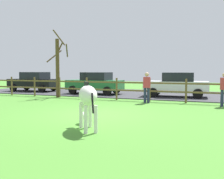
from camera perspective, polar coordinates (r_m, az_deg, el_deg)
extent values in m
plane|color=#47842D|center=(10.44, -3.44, -5.42)|extent=(60.00, 60.00, 0.00)
cube|color=#38383D|center=(19.18, 8.67, -0.99)|extent=(28.00, 7.40, 0.05)
cylinder|color=brown|center=(19.66, -21.10, 0.73)|extent=(0.11, 0.11, 1.30)
cylinder|color=brown|center=(18.36, -16.59, 0.61)|extent=(0.11, 0.11, 1.30)
cylinder|color=brown|center=(17.19, -11.42, 0.47)|extent=(0.11, 0.11, 1.30)
cylinder|color=brown|center=(16.17, -5.55, 0.31)|extent=(0.11, 0.11, 1.30)
cylinder|color=brown|center=(15.35, 1.02, 0.12)|extent=(0.11, 0.11, 1.30)
cylinder|color=brown|center=(14.75, 8.23, -0.09)|extent=(0.11, 0.11, 1.30)
cylinder|color=brown|center=(14.40, 15.92, -0.31)|extent=(0.11, 0.11, 1.30)
cube|color=brown|center=(15.03, 4.55, -0.23)|extent=(21.84, 0.06, 0.09)
cube|color=brown|center=(15.00, 4.56, 1.50)|extent=(21.84, 0.06, 0.09)
cylinder|color=#513A23|center=(17.27, -11.84, 4.58)|extent=(0.24, 0.24, 3.77)
cylinder|color=#513A23|center=(17.77, -12.56, 7.14)|extent=(0.64, 0.96, 0.85)
cylinder|color=#513A23|center=(17.52, -11.37, 8.85)|extent=(0.57, 0.15, 0.82)
cylinder|color=#513A23|center=(17.05, -11.53, 11.08)|extent=(0.56, 0.69, 0.96)
cylinder|color=#513A23|center=(17.28, -9.85, 8.37)|extent=(0.69, 1.15, 0.78)
ellipsoid|color=white|center=(7.56, -5.31, -1.22)|extent=(1.14, 1.27, 0.56)
cylinder|color=white|center=(8.01, -6.80, -5.56)|extent=(0.11, 0.11, 0.78)
cylinder|color=white|center=(8.06, -4.83, -5.49)|extent=(0.11, 0.11, 0.78)
cylinder|color=white|center=(7.23, -5.78, -6.61)|extent=(0.11, 0.11, 0.78)
cylinder|color=white|center=(7.29, -3.60, -6.52)|extent=(0.11, 0.11, 0.78)
cylinder|color=white|center=(8.09, -5.99, -2.21)|extent=(0.55, 0.61, 0.51)
ellipsoid|color=white|center=(8.58, -6.45, -5.65)|extent=(0.43, 0.47, 0.24)
cube|color=black|center=(7.78, -5.67, 1.29)|extent=(0.38, 0.46, 0.12)
cylinder|color=black|center=(6.92, -4.27, -2.97)|extent=(0.16, 0.18, 0.54)
cylinder|color=black|center=(12.86, -6.69, -3.49)|extent=(0.01, 0.01, 0.06)
cylinder|color=black|center=(12.82, -6.78, -3.51)|extent=(0.01, 0.01, 0.06)
ellipsoid|color=black|center=(12.83, -6.74, -3.10)|extent=(0.18, 0.10, 0.12)
sphere|color=black|center=(12.78, -6.38, -2.90)|extent=(0.07, 0.07, 0.07)
cube|color=#236B38|center=(18.90, -3.80, 1.03)|extent=(4.00, 1.71, 0.70)
cube|color=black|center=(18.81, -3.40, 2.93)|extent=(1.90, 1.57, 0.56)
cylinder|color=black|center=(18.82, -8.63, -0.09)|extent=(0.60, 0.18, 0.60)
cylinder|color=black|center=(20.29, -6.17, 0.24)|extent=(0.60, 0.18, 0.60)
cylinder|color=black|center=(17.59, -1.07, -0.35)|extent=(0.60, 0.18, 0.60)
cylinder|color=black|center=(19.16, 0.95, 0.03)|extent=(0.60, 0.18, 0.60)
cube|color=white|center=(17.26, 13.81, 0.61)|extent=(4.12, 2.00, 0.70)
cube|color=black|center=(17.22, 14.34, 2.69)|extent=(2.01, 1.70, 0.56)
cylinder|color=black|center=(16.59, 8.92, -0.67)|extent=(0.61, 0.22, 0.60)
cylinder|color=black|center=(18.27, 9.75, -0.24)|extent=(0.61, 0.22, 0.60)
cylinder|color=black|center=(16.39, 18.28, -0.89)|extent=(0.61, 0.22, 0.60)
cylinder|color=black|center=(18.09, 18.25, -0.43)|extent=(0.61, 0.22, 0.60)
cube|color=black|center=(22.29, -16.78, 1.34)|extent=(4.09, 1.91, 0.70)
cube|color=black|center=(22.19, -16.50, 2.96)|extent=(1.98, 1.66, 0.56)
cylinder|color=black|center=(22.47, -20.82, 0.37)|extent=(0.61, 0.21, 0.60)
cylinder|color=black|center=(23.80, -18.19, 0.63)|extent=(0.61, 0.21, 0.60)
cylinder|color=black|center=(20.85, -15.12, 0.22)|extent=(0.61, 0.21, 0.60)
cylinder|color=black|center=(22.27, -12.66, 0.51)|extent=(0.61, 0.21, 0.60)
cylinder|color=#232847|center=(13.61, 22.96, -1.76)|extent=(0.14, 0.14, 0.82)
cube|color=#B7333D|center=(13.57, 23.41, 1.18)|extent=(0.39, 0.28, 0.58)
cylinder|color=#232847|center=(14.01, 7.23, -1.30)|extent=(0.14, 0.14, 0.82)
cylinder|color=#232847|center=(13.99, 7.97, -1.31)|extent=(0.14, 0.14, 0.82)
cube|color=#B7333D|center=(13.95, 7.63, 1.56)|extent=(0.39, 0.27, 0.58)
sphere|color=tan|center=(13.93, 7.65, 3.28)|extent=(0.22, 0.22, 0.22)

